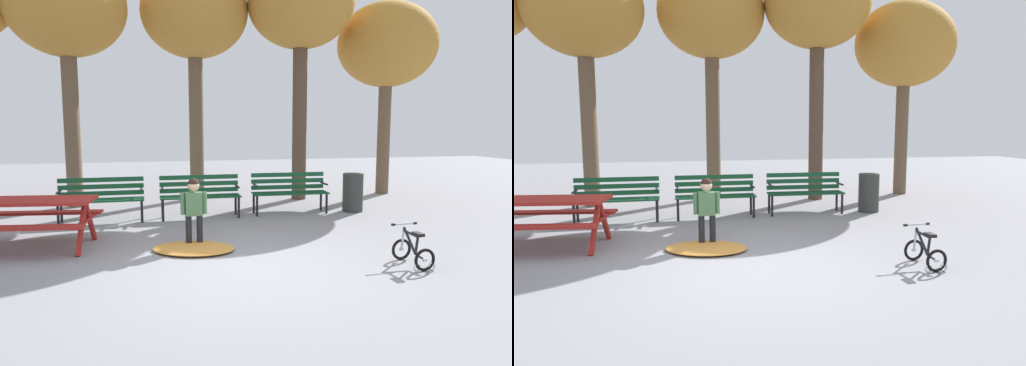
# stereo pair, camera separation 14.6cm
# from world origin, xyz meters

# --- Properties ---
(ground) EXTENTS (36.00, 36.00, 0.00)m
(ground) POSITION_xyz_m (0.00, 0.00, 0.00)
(ground) COLOR gray
(picnic_table) EXTENTS (1.96, 1.56, 0.79)m
(picnic_table) POSITION_xyz_m (-2.79, 1.72, 0.59)
(picnic_table) COLOR maroon
(picnic_table) RESTS_ON ground
(park_bench_far_left) EXTENTS (1.61, 0.48, 0.85)m
(park_bench_far_left) POSITION_xyz_m (-1.96, 3.51, 0.51)
(park_bench_far_left) COLOR #144728
(park_bench_far_left) RESTS_ON ground
(park_bench_left) EXTENTS (1.60, 0.47, 0.85)m
(park_bench_left) POSITION_xyz_m (-0.06, 3.52, 0.51)
(park_bench_left) COLOR #144728
(park_bench_left) RESTS_ON ground
(park_bench_right) EXTENTS (1.62, 0.51, 0.85)m
(park_bench_right) POSITION_xyz_m (1.84, 3.56, 0.51)
(park_bench_right) COLOR #144728
(park_bench_right) RESTS_ON ground
(child_standing) EXTENTS (0.41, 0.18, 1.06)m
(child_standing) POSITION_xyz_m (-0.40, 1.31, 0.63)
(child_standing) COLOR black
(child_standing) RESTS_ON ground
(kids_bicycle) EXTENTS (0.39, 0.57, 0.54)m
(kids_bicycle) POSITION_xyz_m (2.35, -0.34, 0.20)
(kids_bicycle) COLOR black
(kids_bicycle) RESTS_ON ground
(leaf_pile) EXTENTS (1.42, 1.17, 0.07)m
(leaf_pile) POSITION_xyz_m (-0.43, 1.07, 0.04)
(leaf_pile) COLOR #C68438
(leaf_pile) RESTS_ON ground
(trash_bin) EXTENTS (0.44, 0.44, 0.82)m
(trash_bin) POSITION_xyz_m (3.24, 3.41, 0.41)
(trash_bin) COLOR #2D332D
(trash_bin) RESTS_ON ground
(tree_left) EXTENTS (2.60, 2.60, 5.55)m
(tree_left) POSITION_xyz_m (-2.71, 5.39, 4.37)
(tree_left) COLOR brown
(tree_left) RESTS_ON ground
(tree_center) EXTENTS (2.60, 2.60, 5.68)m
(tree_center) POSITION_xyz_m (0.14, 5.91, 4.50)
(tree_center) COLOR brown
(tree_center) RESTS_ON ground
(tree_right) EXTENTS (2.60, 2.60, 5.90)m
(tree_right) POSITION_xyz_m (2.64, 5.28, 4.71)
(tree_right) COLOR brown
(tree_right) RESTS_ON ground
(tree_far_right) EXTENTS (2.60, 2.60, 5.07)m
(tree_far_right) POSITION_xyz_m (5.16, 5.65, 3.91)
(tree_far_right) COLOR brown
(tree_far_right) RESTS_ON ground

